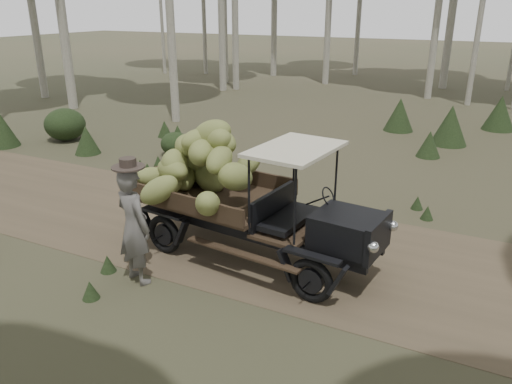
# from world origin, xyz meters

# --- Properties ---
(ground) EXTENTS (120.00, 120.00, 0.00)m
(ground) POSITION_xyz_m (0.00, 0.00, 0.00)
(ground) COLOR #473D2B
(ground) RESTS_ON ground
(dirt_track) EXTENTS (70.00, 4.00, 0.01)m
(dirt_track) POSITION_xyz_m (0.00, 0.00, 0.00)
(dirt_track) COLOR brown
(dirt_track) RESTS_ON ground
(banana_truck) EXTENTS (4.92, 2.46, 2.45)m
(banana_truck) POSITION_xyz_m (-1.54, -0.56, 1.35)
(banana_truck) COLOR black
(banana_truck) RESTS_ON ground
(farmer) EXTENTS (0.80, 0.65, 2.08)m
(farmer) POSITION_xyz_m (-2.21, -2.17, 0.98)
(farmer) COLOR #5D5955
(farmer) RESTS_ON ground
(undergrowth) EXTENTS (24.19, 22.87, 1.35)m
(undergrowth) POSITION_xyz_m (-1.40, -0.37, 0.51)
(undergrowth) COLOR #233319
(undergrowth) RESTS_ON ground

